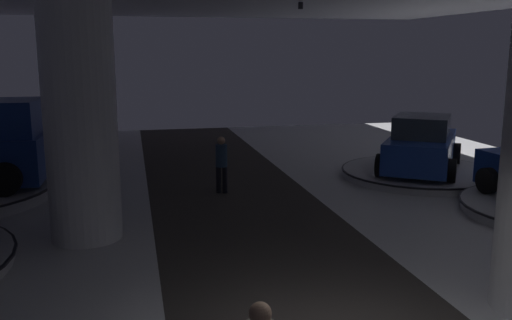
{
  "coord_description": "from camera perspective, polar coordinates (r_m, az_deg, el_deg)",
  "views": [
    {
      "loc": [
        -2.55,
        -5.87,
        3.92
      ],
      "look_at": [
        0.22,
        6.47,
        1.4
      ],
      "focal_mm": 38.9,
      "sensor_mm": 36.0,
      "label": 1
    }
  ],
  "objects": [
    {
      "name": "column_left",
      "position": [
        11.84,
        -17.66,
        5.07
      ],
      "size": [
        1.46,
        1.46,
        5.5
      ],
      "color": "silver",
      "rests_on": "ground"
    },
    {
      "name": "display_platform_deep_left",
      "position": [
        22.4,
        -21.61,
        0.72
      ],
      "size": [
        5.94,
        5.94,
        0.23
      ],
      "color": "silver",
      "rests_on": "ground"
    },
    {
      "name": "display_car_far_right",
      "position": [
        17.83,
        16.62,
        1.42
      ],
      "size": [
        3.88,
        4.48,
        1.71
      ],
      "color": "navy",
      "rests_on": "display_platform_far_right"
    },
    {
      "name": "display_platform_far_right",
      "position": [
        18.02,
        16.48,
        -1.3
      ],
      "size": [
        4.83,
        4.83,
        0.25
      ],
      "color": "#B7B7BC",
      "rests_on": "ground"
    },
    {
      "name": "display_car_deep_left",
      "position": [
        22.25,
        -21.84,
        2.89
      ],
      "size": [
        4.52,
        3.74,
        1.71
      ],
      "color": "maroon",
      "rests_on": "display_platform_deep_left"
    },
    {
      "name": "visitor_walking_far",
      "position": [
        15.31,
        -3.57,
        -0.11
      ],
      "size": [
        0.32,
        0.32,
        1.59
      ],
      "color": "black",
      "rests_on": "ground"
    }
  ]
}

